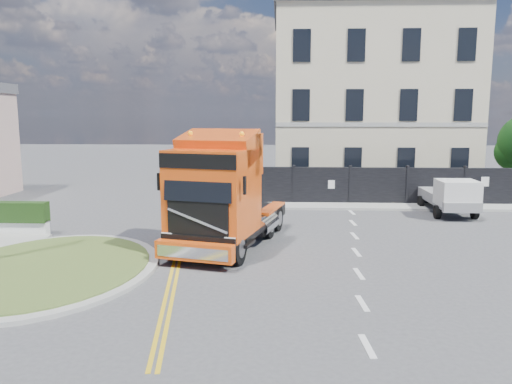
{
  "coord_description": "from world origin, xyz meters",
  "views": [
    {
      "loc": [
        0.21,
        -17.53,
        4.83
      ],
      "look_at": [
        -0.68,
        1.66,
        1.8
      ],
      "focal_mm": 35.0,
      "sensor_mm": 36.0,
      "label": 1
    }
  ],
  "objects": [
    {
      "name": "ground",
      "position": [
        0.0,
        0.0,
        0.0
      ],
      "size": [
        120.0,
        120.0,
        0.0
      ],
      "primitive_type": "plane",
      "color": "#424244",
      "rests_on": "ground"
    },
    {
      "name": "georgian_building",
      "position": [
        6.0,
        16.5,
        5.77
      ],
      "size": [
        12.3,
        10.3,
        12.8
      ],
      "color": "beige",
      "rests_on": "ground"
    },
    {
      "name": "truck",
      "position": [
        -1.84,
        -0.32,
        1.86
      ],
      "size": [
        4.2,
        7.33,
        4.14
      ],
      "rotation": [
        0.0,
        0.0,
        -0.25
      ],
      "color": "black",
      "rests_on": "ground"
    },
    {
      "name": "flatbed_pickup",
      "position": [
        8.42,
        6.04,
        0.97
      ],
      "size": [
        1.93,
        4.31,
        1.8
      ],
      "rotation": [
        0.0,
        0.0,
        0.0
      ],
      "color": "slate",
      "rests_on": "ground"
    },
    {
      "name": "hoarding_fence",
      "position": [
        6.55,
        9.0,
        1.0
      ],
      "size": [
        18.8,
        0.25,
        2.0
      ],
      "color": "black",
      "rests_on": "ground"
    },
    {
      "name": "traffic_island",
      "position": [
        -7.0,
        -3.0,
        0.08
      ],
      "size": [
        6.8,
        6.8,
        0.17
      ],
      "color": "#969691",
      "rests_on": "ground"
    },
    {
      "name": "pavement_far",
      "position": [
        6.0,
        8.1,
        0.06
      ],
      "size": [
        20.0,
        1.6,
        0.12
      ],
      "primitive_type": "cube",
      "color": "#969691",
      "rests_on": "ground"
    }
  ]
}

